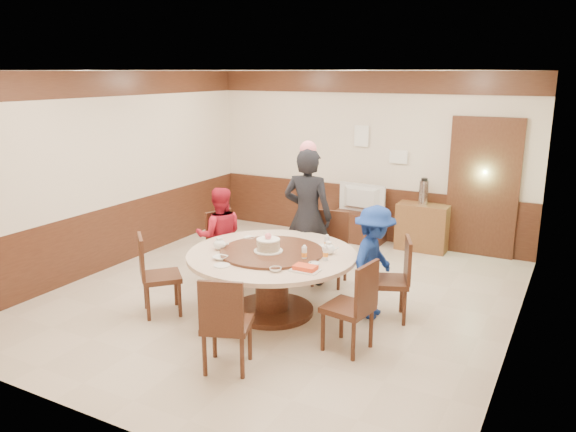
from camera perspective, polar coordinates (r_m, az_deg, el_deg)
The scene contains 30 objects.
room at distance 6.91m, azimuth -0.64°, elevation 0.14°, with size 6.00×6.04×2.84m.
banquet_table at distance 6.60m, azimuth -1.65°, elevation -5.54°, with size 1.97×1.97×0.78m.
chair_0 at distance 6.64m, azimuth 10.28°, elevation -7.76°, with size 0.58×0.57×0.97m.
chair_1 at distance 7.61m, azimuth 4.25°, elevation -4.63°, with size 0.50×0.51×0.97m.
chair_2 at distance 7.67m, azimuth -6.10°, elevation -4.51°, with size 0.56×0.55×0.97m.
chair_3 at distance 6.84m, azimuth -12.88°, elevation -7.22°, with size 0.62×0.62×0.97m.
chair_4 at distance 5.52m, azimuth -6.22°, elevation -12.37°, with size 0.57×0.57×0.97m.
chair_5 at distance 5.87m, azimuth 6.25°, elevation -10.65°, with size 0.51×0.50×0.97m.
person_standing at distance 7.47m, azimuth 2.00°, elevation -0.04°, with size 0.67×0.44×1.84m, color black.
person_red at distance 7.57m, azimuth -6.95°, elevation -1.99°, with size 0.64×0.50×1.32m, color #B0172A.
person_blue at distance 6.55m, azimuth 8.72°, elevation -4.66°, with size 0.86×0.49×1.33m, color navy.
birthday_cake at distance 6.46m, azimuth -2.02°, elevation -2.95°, with size 0.33×0.33×0.22m.
teapot_left at distance 6.67m, azimuth -6.97°, elevation -2.90°, with size 0.17×0.15×0.13m, color white.
teapot_right at distance 6.49m, azimuth 4.13°, elevation -3.34°, with size 0.17×0.15×0.13m, color white.
bowl_0 at distance 7.04m, azimuth -3.96°, elevation -2.27°, with size 0.13×0.13×0.03m, color white.
bowl_1 at distance 5.93m, azimuth -1.28°, elevation -5.45°, with size 0.13×0.13×0.04m, color white.
bowl_2 at distance 6.33m, azimuth -6.91°, elevation -4.24°, with size 0.16×0.16×0.04m, color white.
bowl_3 at distance 6.09m, azimuth 2.68°, elevation -4.92°, with size 0.12×0.12×0.04m, color white.
saucer_near at distance 6.13m, azimuth -6.74°, elevation -5.01°, with size 0.18×0.18×0.01m, color white.
saucer_far at distance 6.75m, azimuth 3.77°, elevation -3.09°, with size 0.18×0.18×0.01m, color white.
shrimp_platter at distance 5.93m, azimuth 1.77°, elevation -5.36°, with size 0.30×0.20×0.06m.
bottle_0 at distance 6.24m, azimuth 1.66°, elevation -3.85°, with size 0.06×0.06×0.16m, color silver.
bottle_1 at distance 6.25m, azimuth 3.83°, elevation -3.83°, with size 0.06×0.06×0.16m, color silver.
bottle_2 at distance 6.64m, azimuth 3.97°, elevation -2.74°, with size 0.06×0.06×0.16m, color silver.
tv_stand at distance 9.54m, azimuth 7.23°, elevation -1.08°, with size 0.85×0.45×0.50m, color #422214.
television at distance 9.42m, azimuth 7.32°, elevation 1.77°, with size 0.82×0.11×0.47m, color gray.
side_cabinet at distance 9.22m, azimuth 13.50°, elevation -1.11°, with size 0.80×0.40×0.75m, color brown.
thermos at distance 9.09m, azimuth 13.62°, elevation 2.33°, with size 0.15×0.15×0.38m, color silver.
notice_left at distance 9.47m, azimuth 7.46°, elevation 8.06°, with size 0.25×0.00×0.35m, color white.
notice_right at distance 9.30m, azimuth 11.15°, elevation 5.93°, with size 0.30×0.00×0.22m, color white.
Camera 1 is at (3.25, -5.85, 2.79)m, focal length 35.00 mm.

